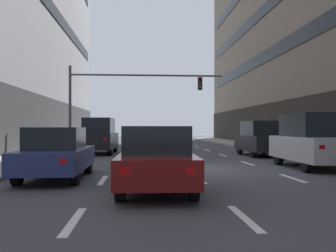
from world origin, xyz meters
name	(u,v)px	position (x,y,z in m)	size (l,w,h in m)	color
ground_plane	(187,169)	(0.00, 0.00, 0.00)	(120.00, 120.00, 0.00)	#424247
lane_stripe_l1_s2	(74,221)	(-3.01, -8.00, 0.00)	(0.16, 2.00, 0.01)	silver
lane_stripe_l1_s3	(103,180)	(-3.01, -3.00, 0.00)	(0.16, 2.00, 0.01)	silver
lane_stripe_l1_s4	(114,164)	(-3.01, 2.00, 0.00)	(0.16, 2.00, 0.01)	silver
lane_stripe_l1_s5	(120,156)	(-3.01, 7.00, 0.00)	(0.16, 2.00, 0.01)	silver
lane_stripe_l1_s6	(124,150)	(-3.01, 12.00, 0.00)	(0.16, 2.00, 0.01)	silver
lane_stripe_l1_s7	(127,147)	(-3.01, 17.00, 0.00)	(0.16, 2.00, 0.01)	silver
lane_stripe_l1_s8	(128,144)	(-3.01, 22.00, 0.00)	(0.16, 2.00, 0.01)	silver
lane_stripe_l1_s9	(130,142)	(-3.01, 27.00, 0.00)	(0.16, 2.00, 0.01)	silver
lane_stripe_l1_s10	(131,141)	(-3.01, 32.00, 0.00)	(0.16, 2.00, 0.01)	silver
lane_stripe_l2_s2	(244,218)	(0.00, -8.00, 0.00)	(0.16, 2.00, 0.01)	silver
lane_stripe_l2_s3	(199,179)	(0.00, -3.00, 0.00)	(0.16, 2.00, 0.01)	silver
lane_stripe_l2_s4	(182,164)	(0.00, 2.00, 0.00)	(0.16, 2.00, 0.01)	silver
lane_stripe_l2_s5	(172,155)	(0.00, 7.00, 0.00)	(0.16, 2.00, 0.01)	silver
lane_stripe_l2_s6	(166,150)	(0.00, 12.00, 0.00)	(0.16, 2.00, 0.01)	silver
lane_stripe_l2_s7	(162,147)	(0.00, 17.00, 0.00)	(0.16, 2.00, 0.01)	silver
lane_stripe_l2_s8	(159,144)	(0.00, 22.00, 0.00)	(0.16, 2.00, 0.01)	silver
lane_stripe_l2_s9	(157,142)	(0.00, 27.00, 0.00)	(0.16, 2.00, 0.01)	silver
lane_stripe_l2_s10	(155,141)	(0.00, 32.00, 0.00)	(0.16, 2.00, 0.01)	silver
lane_stripe_l3_s3	(292,178)	(3.01, -3.00, 0.00)	(0.16, 2.00, 0.01)	silver
lane_stripe_l3_s4	(247,163)	(3.01, 2.00, 0.00)	(0.16, 2.00, 0.01)	silver
lane_stripe_l3_s5	(223,155)	(3.01, 7.00, 0.00)	(0.16, 2.00, 0.01)	silver
lane_stripe_l3_s6	(207,150)	(3.01, 12.00, 0.00)	(0.16, 2.00, 0.01)	silver
lane_stripe_l3_s7	(197,147)	(3.01, 17.00, 0.00)	(0.16, 2.00, 0.01)	silver
lane_stripe_l3_s8	(189,144)	(3.01, 22.00, 0.00)	(0.16, 2.00, 0.01)	silver
lane_stripe_l3_s9	(183,142)	(3.01, 27.00, 0.00)	(0.16, 2.00, 0.01)	silver
lane_stripe_l3_s10	(179,141)	(3.01, 32.00, 0.00)	(0.16, 2.00, 0.01)	silver
car_driving_0	(57,154)	(-4.49, -2.68, 0.80)	(1.83, 4.35, 1.63)	black
car_driving_1	(148,147)	(-1.55, 1.17, 0.82)	(2.04, 4.50, 1.66)	black
car_driving_2	(156,159)	(-1.46, -5.09, 0.82)	(1.97, 4.47, 1.66)	black
car_driving_3	(99,136)	(-4.40, 8.66, 1.11)	(2.11, 4.67, 2.22)	black
car_parked_1	(311,141)	(4.97, -0.20, 1.09)	(1.95, 4.55, 2.19)	black
car_parked_2	(259,139)	(4.97, 6.30, 1.00)	(1.84, 4.19, 2.01)	black
traffic_signal_0	(122,92)	(-3.03, 9.94, 4.01)	(10.17, 0.35, 5.54)	#4C4C51
pedestrian_0	(305,136)	(8.13, 7.17, 1.09)	(0.31, 0.50, 1.64)	black
pedestrian_1	(323,138)	(6.55, 1.87, 1.13)	(0.49, 0.33, 1.70)	black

